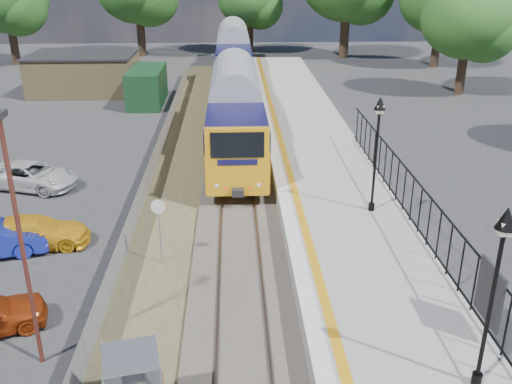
{
  "coord_description": "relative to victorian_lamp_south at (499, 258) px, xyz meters",
  "views": [
    {
      "loc": [
        -0.18,
        -14.51,
        10.31
      ],
      "look_at": [
        0.67,
        5.43,
        2.0
      ],
      "focal_mm": 40.0,
      "sensor_mm": 36.0,
      "label": 1
    }
  ],
  "objects": [
    {
      "name": "wire_fence",
      "position": [
        -9.7,
        16.0,
        -3.7
      ],
      "size": [
        0.06,
        52.0,
        1.2
      ],
      "color": "#999EA3",
      "rests_on": "ground"
    },
    {
      "name": "platform_edge",
      "position": [
        -3.36,
        12.0,
        -3.39
      ],
      "size": [
        0.9,
        70.0,
        0.01
      ],
      "color": "silver",
      "rests_on": "platform"
    },
    {
      "name": "victorian_lamp_north",
      "position": [
        -0.2,
        10.0,
        0.0
      ],
      "size": [
        0.44,
        0.44,
        4.6
      ],
      "color": "black",
      "rests_on": "platform"
    },
    {
      "name": "palisade_fence",
      "position": [
        1.05,
        6.24,
        -2.46
      ],
      "size": [
        0.12,
        26.0,
        2.0
      ],
      "color": "black",
      "rests_on": "platform"
    },
    {
      "name": "outbuilding",
      "position": [
        -16.41,
        35.21,
        -2.78
      ],
      "size": [
        10.8,
        10.1,
        3.12
      ],
      "color": "#917D52",
      "rests_on": "ground"
    },
    {
      "name": "car_yellow",
      "position": [
        -13.28,
        9.2,
        -3.71
      ],
      "size": [
        4.22,
        2.01,
        1.19
      ],
      "primitive_type": "imported",
      "rotation": [
        0.0,
        0.0,
        1.66
      ],
      "color": "gold",
      "rests_on": "ground"
    },
    {
      "name": "platform",
      "position": [
        -1.3,
        12.0,
        -3.85
      ],
      "size": [
        5.0,
        70.0,
        0.9
      ],
      "primitive_type": "cube",
      "color": "gray",
      "rests_on": "ground"
    },
    {
      "name": "track_bed",
      "position": [
        -5.97,
        13.67,
        -4.21
      ],
      "size": [
        5.9,
        80.0,
        0.29
      ],
      "color": "#473F38",
      "rests_on": "ground"
    },
    {
      "name": "train",
      "position": [
        -5.5,
        32.53,
        -1.96
      ],
      "size": [
        2.82,
        40.83,
        3.51
      ],
      "color": "orange",
      "rests_on": "ground"
    },
    {
      "name": "carpark_lamp",
      "position": [
        -11.01,
        2.38,
        -0.29
      ],
      "size": [
        0.25,
        0.5,
        7.02
      ],
      "color": "#54241C",
      "rests_on": "ground"
    },
    {
      "name": "victorian_lamp_south",
      "position": [
        0.0,
        0.0,
        0.0
      ],
      "size": [
        0.44,
        0.44,
        4.6
      ],
      "color": "black",
      "rests_on": "platform"
    },
    {
      "name": "speed_sign",
      "position": [
        -8.3,
        7.53,
        -2.57
      ],
      "size": [
        0.51,
        0.14,
        2.57
      ],
      "rotation": [
        0.0,
        0.0,
        -0.19
      ],
      "color": "#999EA3",
      "rests_on": "ground"
    },
    {
      "name": "ground",
      "position": [
        -5.5,
        4.0,
        -4.3
      ],
      "size": [
        120.0,
        120.0,
        0.0
      ],
      "primitive_type": "plane",
      "color": "#2D2D30",
      "rests_on": "ground"
    },
    {
      "name": "car_white",
      "position": [
        -15.3,
        15.2,
        -3.68
      ],
      "size": [
        4.89,
        3.3,
        1.25
      ],
      "primitive_type": "imported",
      "rotation": [
        0.0,
        0.0,
        1.27
      ],
      "color": "silver",
      "rests_on": "ground"
    }
  ]
}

